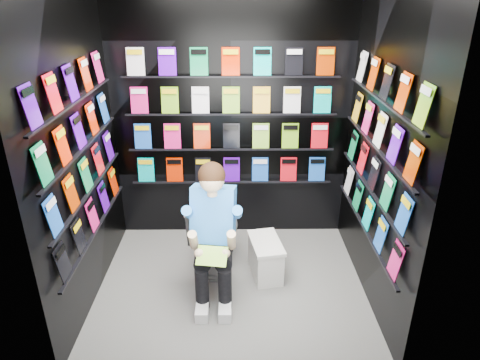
{
  "coord_description": "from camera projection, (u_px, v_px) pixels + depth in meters",
  "views": [
    {
      "loc": [
        0.05,
        -3.17,
        2.5
      ],
      "look_at": [
        0.08,
        0.15,
        1.0
      ],
      "focal_mm": 32.0,
      "sensor_mm": 36.0,
      "label": 1
    }
  ],
  "objects": [
    {
      "name": "floor",
      "position": [
        231.0,
        286.0,
        3.92
      ],
      "size": [
        2.4,
        2.4,
        0.0
      ],
      "primitive_type": "plane",
      "color": "slate",
      "rests_on": "ground"
    },
    {
      "name": "wall_back",
      "position": [
        231.0,
        118.0,
        4.3
      ],
      "size": [
        2.4,
        0.04,
        2.6
      ],
      "primitive_type": "cube",
      "color": "black",
      "rests_on": "floor"
    },
    {
      "name": "wall_front",
      "position": [
        228.0,
        214.0,
        2.48
      ],
      "size": [
        2.4,
        0.04,
        2.6
      ],
      "primitive_type": "cube",
      "color": "black",
      "rests_on": "floor"
    },
    {
      "name": "wall_left",
      "position": [
        79.0,
        154.0,
        3.38
      ],
      "size": [
        0.04,
        2.0,
        2.6
      ],
      "primitive_type": "cube",
      "color": "black",
      "rests_on": "floor"
    },
    {
      "name": "wall_right",
      "position": [
        381.0,
        153.0,
        3.4
      ],
      "size": [
        0.04,
        2.0,
        2.6
      ],
      "primitive_type": "cube",
      "color": "black",
      "rests_on": "floor"
    },
    {
      "name": "comics_back",
      "position": [
        231.0,
        118.0,
        4.27
      ],
      "size": [
        2.1,
        0.06,
        1.37
      ],
      "primitive_type": null,
      "color": "#E61A77",
      "rests_on": "wall_back"
    },
    {
      "name": "comics_left",
      "position": [
        82.0,
        153.0,
        3.38
      ],
      "size": [
        0.06,
        1.7,
        1.37
      ],
      "primitive_type": null,
      "color": "#E61A77",
      "rests_on": "wall_left"
    },
    {
      "name": "comics_right",
      "position": [
        377.0,
        152.0,
        3.4
      ],
      "size": [
        0.06,
        1.7,
        1.37
      ],
      "primitive_type": null,
      "color": "#E61A77",
      "rests_on": "wall_right"
    },
    {
      "name": "toilet",
      "position": [
        216.0,
        231.0,
        4.1
      ],
      "size": [
        0.52,
        0.8,
        0.73
      ],
      "primitive_type": "imported",
      "rotation": [
        0.0,
        0.0,
        3.0
      ],
      "color": "silver",
      "rests_on": "floor"
    },
    {
      "name": "longbox",
      "position": [
        265.0,
        259.0,
        4.02
      ],
      "size": [
        0.32,
        0.48,
        0.33
      ],
      "primitive_type": "cube",
      "rotation": [
        0.0,
        0.0,
        0.18
      ],
      "color": "silver",
      "rests_on": "floor"
    },
    {
      "name": "longbox_lid",
      "position": [
        266.0,
        243.0,
        3.94
      ],
      "size": [
        0.34,
        0.5,
        0.03
      ],
      "primitive_type": "cube",
      "rotation": [
        0.0,
        0.0,
        0.18
      ],
      "color": "silver",
      "rests_on": "longbox"
    },
    {
      "name": "reader",
      "position": [
        213.0,
        215.0,
        3.59
      ],
      "size": [
        0.59,
        0.79,
        1.33
      ],
      "primitive_type": null,
      "rotation": [
        0.0,
        0.0,
        -0.14
      ],
      "color": "#2981EF",
      "rests_on": "toilet"
    },
    {
      "name": "held_comic",
      "position": [
        212.0,
        256.0,
        3.35
      ],
      "size": [
        0.26,
        0.17,
        0.1
      ],
      "primitive_type": "cube",
      "rotation": [
        -0.96,
        0.0,
        -0.14
      ],
      "color": "green",
      "rests_on": "reader"
    }
  ]
}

